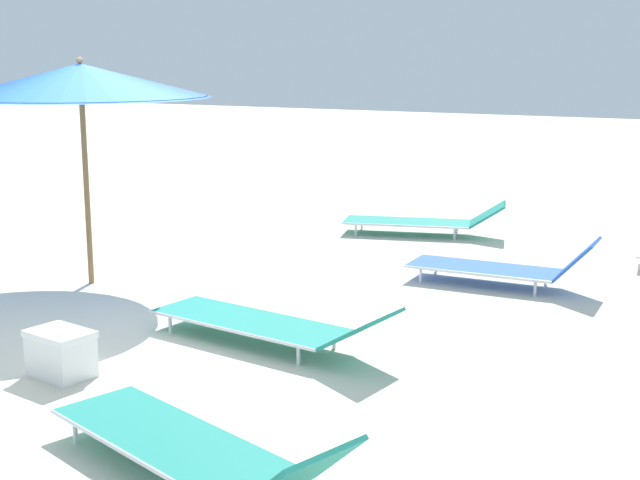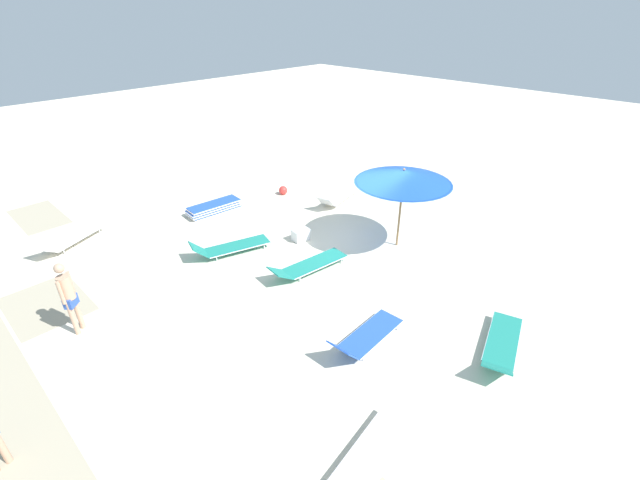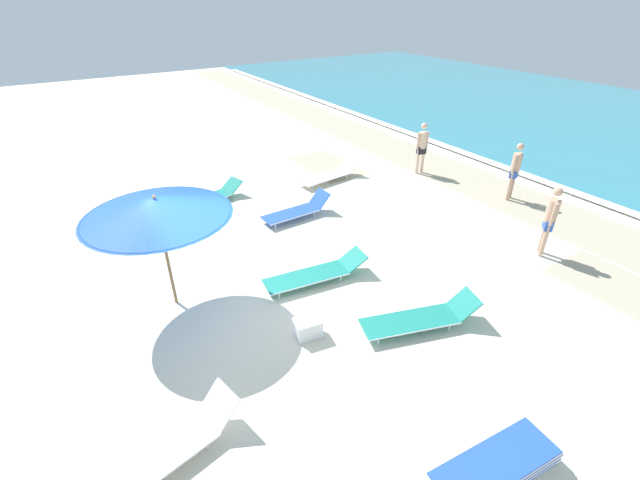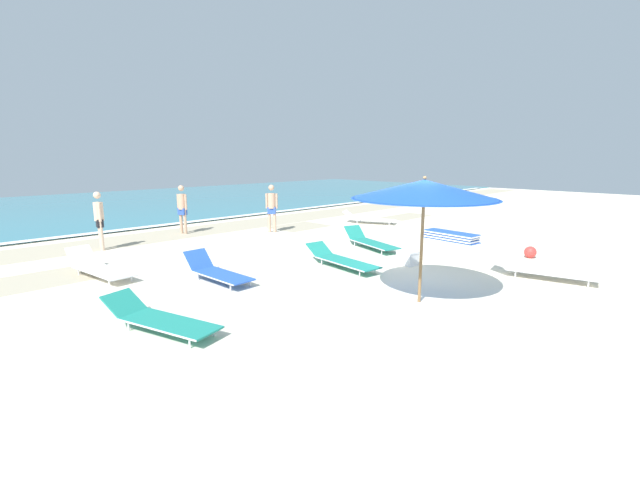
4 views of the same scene
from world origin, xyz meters
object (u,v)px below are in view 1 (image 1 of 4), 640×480
(sun_lounger_beside_umbrella, at_px, (195,447))
(beach_umbrella, at_px, (81,81))
(cooler_box, at_px, (61,353))
(sun_lounger_under_umbrella, at_px, (424,220))
(sun_lounger_near_water_right, at_px, (504,266))
(sun_lounger_mid_beach_pair_a, at_px, (271,323))

(sun_lounger_beside_umbrella, bearing_deg, beach_umbrella, -113.30)
(sun_lounger_beside_umbrella, relative_size, cooler_box, 4.29)
(sun_lounger_under_umbrella, height_order, cooler_box, sun_lounger_under_umbrella)
(sun_lounger_under_umbrella, bearing_deg, sun_lounger_beside_umbrella, -4.53)
(sun_lounger_near_water_right, distance_m, sun_lounger_mid_beach_pair_a, 3.14)
(sun_lounger_under_umbrella, xyz_separation_m, sun_lounger_beside_umbrella, (7.43, 1.53, 0.01))
(sun_lounger_near_water_right, height_order, sun_lounger_mid_beach_pair_a, sun_lounger_near_water_right)
(cooler_box, bearing_deg, beach_umbrella, -43.08)
(beach_umbrella, distance_m, sun_lounger_beside_umbrella, 5.34)
(sun_lounger_mid_beach_pair_a, bearing_deg, sun_lounger_near_water_right, 165.33)
(sun_lounger_under_umbrella, distance_m, cooler_box, 6.53)
(beach_umbrella, relative_size, cooler_box, 5.00)
(sun_lounger_near_water_right, relative_size, cooler_box, 3.68)
(sun_lounger_beside_umbrella, relative_size, sun_lounger_mid_beach_pair_a, 0.98)
(beach_umbrella, height_order, sun_lounger_beside_umbrella, beach_umbrella)
(beach_umbrella, distance_m, cooler_box, 3.55)
(beach_umbrella, height_order, cooler_box, beach_umbrella)
(sun_lounger_mid_beach_pair_a, height_order, cooler_box, sun_lounger_mid_beach_pair_a)
(sun_lounger_beside_umbrella, bearing_deg, cooler_box, -97.89)
(beach_umbrella, xyz_separation_m, sun_lounger_beside_umbrella, (3.23, 3.76, -1.98))
(beach_umbrella, relative_size, sun_lounger_near_water_right, 1.36)
(cooler_box, bearing_deg, sun_lounger_near_water_right, -108.34)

